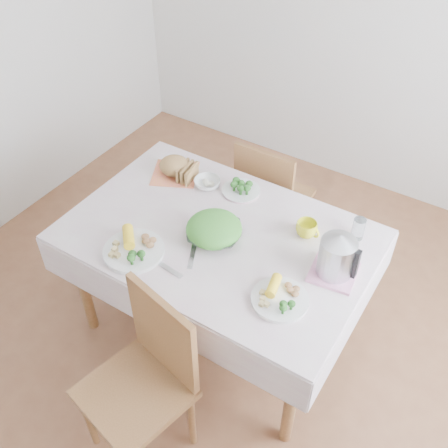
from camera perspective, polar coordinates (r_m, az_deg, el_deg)
The scene contains 19 objects.
floor at distance 3.17m, azimuth -0.51°, elevation -11.08°, with size 3.60×3.60×0.00m, color brown.
back_wall at distance 3.73m, azimuth 15.69°, elevation 22.25°, with size 3.60×3.60×0.00m, color silver.
dining_table at distance 2.88m, azimuth -0.55°, elevation -6.63°, with size 1.40×0.90×0.75m, color brown.
tablecloth at distance 2.60m, azimuth -0.61°, elevation -1.13°, with size 1.50×1.00×0.01m, color beige.
chair_near at distance 2.43m, azimuth -9.74°, elevation -17.59°, with size 0.42×0.42×0.93m, color brown.
chair_far at distance 3.32m, azimuth 5.56°, elevation 3.35°, with size 0.40×0.40×0.88m, color brown.
salad_bowl at distance 2.55m, azimuth -1.08°, elevation -1.07°, with size 0.26×0.26×0.06m, color white.
dinner_plate_left at distance 2.53m, azimuth -9.77°, elevation -2.94°, with size 0.29×0.29×0.02m, color white.
dinner_plate_right at distance 2.31m, azimuth 6.09°, elevation -8.17°, with size 0.25×0.25×0.02m, color white.
broccoli_plate at distance 2.84m, azimuth 1.87°, elevation 3.64°, with size 0.21×0.21×0.02m, color beige.
napkin at distance 2.99m, azimuth -5.34°, elevation 5.50°, with size 0.25×0.25×0.00m, color #D97149.
bread_loaf at distance 2.95m, azimuth -5.41°, elevation 6.37°, with size 0.17×0.16×0.10m, color olive.
fruit_bowl at distance 2.87m, azimuth -1.82°, elevation 4.47°, with size 0.14×0.14×0.05m, color white.
yellow_mug at distance 2.59m, azimuth 8.97°, elevation -0.54°, with size 0.11×0.11×0.08m, color yellow.
glass_tumbler at distance 2.62m, azimuth 14.44°, elevation -0.39°, with size 0.06×0.06×0.12m, color white.
pink_tray at distance 2.46m, azimuth 11.81°, elevation -5.17°, with size 0.20×0.20×0.02m, color pink.
electric_kettle at distance 2.38m, azimuth 12.19°, elevation -3.33°, with size 0.16×0.16×0.23m, color #B2B5BA.
fork_left at distance 2.50m, azimuth -3.43°, elevation -3.23°, with size 0.02×0.20×0.00m, color silver.
knife at distance 2.46m, azimuth -6.49°, elevation -4.60°, with size 0.02×0.21×0.00m, color silver.
Camera 1 is at (1.03, -1.58, 2.55)m, focal length 42.00 mm.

